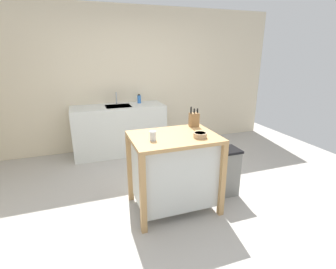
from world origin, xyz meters
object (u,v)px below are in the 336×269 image
object	(u,v)px
trash_bin	(224,172)
bottle_dish_soap	(139,99)
knife_block	(194,119)
bowl_ceramic_wide	(200,135)
kitchen_island	(174,168)
drinking_cup	(153,136)
sink_faucet	(116,98)

from	to	relation	value
trash_bin	bottle_dish_soap	xyz separation A→B (m)	(-0.63, 2.03, 0.65)
knife_block	trash_bin	xyz separation A→B (m)	(0.36, -0.20, -0.69)
knife_block	trash_bin	distance (m)	0.80
bowl_ceramic_wide	trash_bin	size ratio (longest dim) A/B	0.24
knife_block	bottle_dish_soap	distance (m)	1.85
kitchen_island	drinking_cup	world-z (taller)	drinking_cup
knife_block	drinking_cup	xyz separation A→B (m)	(-0.63, -0.34, -0.04)
drinking_cup	trash_bin	size ratio (longest dim) A/B	0.16
drinking_cup	bowl_ceramic_wide	bearing A→B (deg)	-9.49
bowl_ceramic_wide	bottle_dish_soap	bearing A→B (deg)	93.58
kitchen_island	knife_block	size ratio (longest dim) A/B	3.88
drinking_cup	kitchen_island	bearing A→B (deg)	16.08
bowl_ceramic_wide	drinking_cup	size ratio (longest dim) A/B	1.47
bowl_ceramic_wide	bottle_dish_soap	world-z (taller)	bottle_dish_soap
sink_faucet	kitchen_island	bearing A→B (deg)	-81.54
trash_bin	sink_faucet	xyz separation A→B (m)	(-1.04, 2.05, 0.68)
sink_faucet	bottle_dish_soap	bearing A→B (deg)	-3.35
trash_bin	sink_faucet	distance (m)	2.40
kitchen_island	drinking_cup	bearing A→B (deg)	-163.92
kitchen_island	bottle_dish_soap	world-z (taller)	bottle_dish_soap
bowl_ceramic_wide	drinking_cup	xyz separation A→B (m)	(-0.51, 0.09, 0.02)
kitchen_island	bowl_ceramic_wide	world-z (taller)	bowl_ceramic_wide
knife_block	bowl_ceramic_wide	xyz separation A→B (m)	(-0.12, -0.42, -0.06)
kitchen_island	bowl_ceramic_wide	xyz separation A→B (m)	(0.24, -0.16, 0.43)
bowl_ceramic_wide	sink_faucet	world-z (taller)	sink_faucet
sink_faucet	knife_block	bearing A→B (deg)	-69.84
bowl_ceramic_wide	sink_faucet	xyz separation A→B (m)	(-0.56, 2.28, 0.06)
sink_faucet	bottle_dish_soap	world-z (taller)	sink_faucet
bottle_dish_soap	knife_block	bearing A→B (deg)	-81.76
drinking_cup	bottle_dish_soap	size ratio (longest dim) A/B	0.60
kitchen_island	bottle_dish_soap	size ratio (longest dim) A/B	5.74
trash_bin	knife_block	bearing A→B (deg)	151.22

